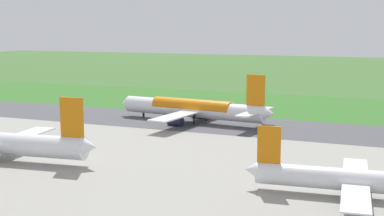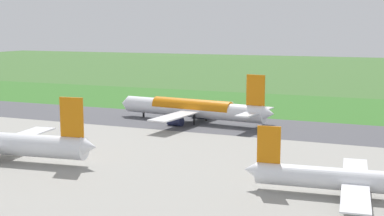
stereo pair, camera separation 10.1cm
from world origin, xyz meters
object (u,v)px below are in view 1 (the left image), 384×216
object	(u,v)px
airliner_main	(193,109)
airliner_parked_near	(359,180)
service_car_followme	(65,118)
traffic_cone_orange	(232,104)
no_stopping_sign	(250,101)

from	to	relation	value
airliner_main	airliner_parked_near	distance (m)	78.99
service_car_followme	traffic_cone_orange	world-z (taller)	service_car_followme
no_stopping_sign	traffic_cone_orange	world-z (taller)	no_stopping_sign
airliner_main	traffic_cone_orange	distance (m)	40.08
airliner_main	traffic_cone_orange	xyz separation A→B (m)	(0.14, -39.87, -4.08)
airliner_parked_near	service_car_followme	distance (m)	103.65
service_car_followme	traffic_cone_orange	bearing A→B (deg)	-126.74
airliner_parked_near	no_stopping_sign	world-z (taller)	airliner_parked_near
airliner_parked_near	service_car_followme	size ratio (longest dim) A/B	9.26
airliner_main	service_car_followme	xyz separation A→B (m)	(39.04, 12.24, -3.51)
airliner_main	service_car_followme	bearing A→B (deg)	17.41
no_stopping_sign	airliner_main	bearing A→B (deg)	82.23
service_car_followme	no_stopping_sign	size ratio (longest dim) A/B	1.70
airliner_parked_near	airliner_main	bearing A→B (deg)	-46.67
traffic_cone_orange	service_car_followme	bearing A→B (deg)	53.26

